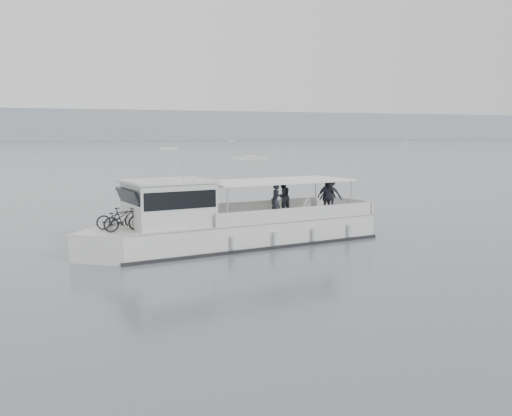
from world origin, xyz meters
name	(u,v)px	position (x,y,z in m)	size (l,w,h in m)	color
ground	(302,251)	(0.00, 0.00, 0.00)	(1400.00, 1400.00, 0.00)	#525C61
headland	(56,125)	(0.00, 560.00, 14.00)	(1400.00, 90.00, 28.00)	#939EA8
tour_boat	(221,225)	(-2.87, 2.16, 0.95)	(13.86, 5.34, 5.77)	silver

